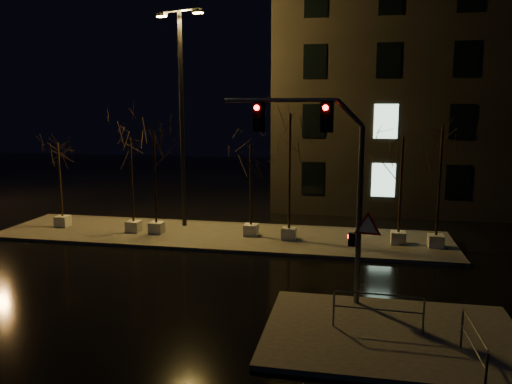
# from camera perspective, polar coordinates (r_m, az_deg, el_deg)

# --- Properties ---
(ground) EXTENTS (90.00, 90.00, 0.00)m
(ground) POSITION_cam_1_polar(r_m,az_deg,el_deg) (19.07, -8.96, -9.66)
(ground) COLOR black
(ground) RESTS_ON ground
(median) EXTENTS (22.00, 5.00, 0.15)m
(median) POSITION_cam_1_polar(r_m,az_deg,el_deg) (24.52, -4.16, -5.01)
(median) COLOR #413F3A
(median) RESTS_ON ground
(sidewalk_corner) EXTENTS (7.00, 5.00, 0.15)m
(sidewalk_corner) POSITION_cam_1_polar(r_m,az_deg,el_deg) (14.78, 15.28, -15.47)
(sidewalk_corner) COLOR #413F3A
(sidewalk_corner) RESTS_ON ground
(building) EXTENTS (25.00, 12.00, 15.00)m
(building) POSITION_cam_1_polar(r_m,az_deg,el_deg) (35.73, 24.01, 10.81)
(building) COLOR black
(building) RESTS_ON ground
(tree_0) EXTENTS (1.80, 1.80, 4.48)m
(tree_0) POSITION_cam_1_polar(r_m,az_deg,el_deg) (27.36, -21.61, 3.28)
(tree_0) COLOR beige
(tree_0) RESTS_ON median
(tree_1) EXTENTS (1.80, 1.80, 4.82)m
(tree_1) POSITION_cam_1_polar(r_m,az_deg,el_deg) (25.00, -14.11, 3.71)
(tree_1) COLOR beige
(tree_1) RESTS_ON median
(tree_2) EXTENTS (1.80, 1.80, 5.14)m
(tree_2) POSITION_cam_1_polar(r_m,az_deg,el_deg) (24.48, -11.58, 4.27)
(tree_2) COLOR beige
(tree_2) RESTS_ON median
(tree_3) EXTENTS (1.80, 1.80, 4.53)m
(tree_3) POSITION_cam_1_polar(r_m,az_deg,el_deg) (23.58, -0.59, 3.13)
(tree_3) COLOR beige
(tree_3) RESTS_ON median
(tree_4) EXTENTS (1.80, 1.80, 6.02)m
(tree_4) POSITION_cam_1_polar(r_m,az_deg,el_deg) (22.80, 3.89, 5.72)
(tree_4) COLOR beige
(tree_4) RESTS_ON median
(tree_5) EXTENTS (1.80, 1.80, 4.98)m
(tree_5) POSITION_cam_1_polar(r_m,az_deg,el_deg) (23.03, 16.35, 3.44)
(tree_5) COLOR beige
(tree_5) RESTS_ON median
(tree_6) EXTENTS (1.80, 1.80, 5.49)m
(tree_6) POSITION_cam_1_polar(r_m,az_deg,el_deg) (22.94, 20.41, 4.16)
(tree_6) COLOR beige
(tree_6) RESTS_ON median
(traffic_signal_mast) EXTENTS (5.19, 0.95, 6.40)m
(traffic_signal_mast) POSITION_cam_1_polar(r_m,az_deg,el_deg) (15.67, 8.13, 2.55)
(traffic_signal_mast) COLOR #54565C
(traffic_signal_mast) RESTS_ON sidewalk_corner
(streetlight_main) EXTENTS (2.68, 1.00, 10.85)m
(streetlight_main) POSITION_cam_1_polar(r_m,az_deg,el_deg) (25.78, -8.50, 9.86)
(streetlight_main) COLOR black
(streetlight_main) RESTS_ON median
(guard_rail_a) EXTENTS (2.47, 0.14, 1.07)m
(guard_rail_a) POSITION_cam_1_polar(r_m,az_deg,el_deg) (14.51, 13.76, -12.58)
(guard_rail_a) COLOR #54565C
(guard_rail_a) RESTS_ON sidewalk_corner
(guard_rail_b) EXTENTS (0.10, 2.29, 1.09)m
(guard_rail_b) POSITION_cam_1_polar(r_m,az_deg,el_deg) (13.18, 23.60, -15.48)
(guard_rail_b) COLOR #54565C
(guard_rail_b) RESTS_ON sidewalk_corner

